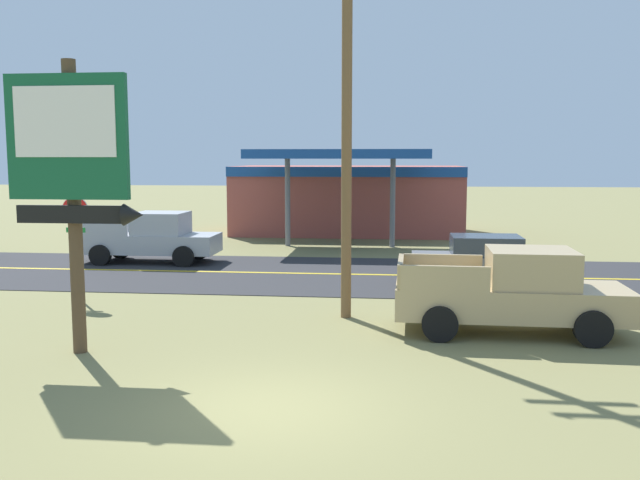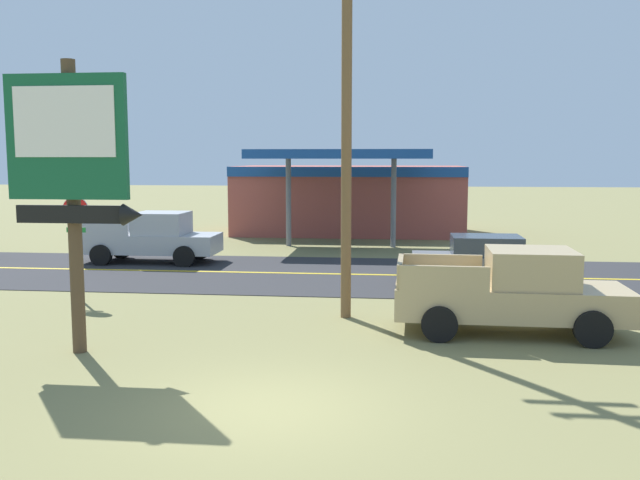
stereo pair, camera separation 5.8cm
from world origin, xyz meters
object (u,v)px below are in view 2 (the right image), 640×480
(pickup_tan_parked_on_lawn, at_px, (513,292))
(car_grey_far_lane, at_px, (482,262))
(motel_sign, at_px, (72,164))
(stop_sign, at_px, (76,229))
(utility_pole, at_px, (347,117))
(gas_station, at_px, (349,197))
(pickup_silver_on_road, at_px, (153,238))

(pickup_tan_parked_on_lawn, bearing_deg, car_grey_far_lane, 90.18)
(motel_sign, distance_m, stop_sign, 6.16)
(stop_sign, height_order, utility_pole, utility_pole)
(gas_station, bearing_deg, pickup_silver_on_road, -120.91)
(stop_sign, distance_m, pickup_silver_on_road, 7.11)
(stop_sign, xyz_separation_m, utility_pole, (7.76, -1.38, 2.99))
(utility_pole, xyz_separation_m, pickup_silver_on_road, (-8.10, 8.40, -4.05))
(pickup_tan_parked_on_lawn, bearing_deg, motel_sign, -163.46)
(pickup_silver_on_road, bearing_deg, pickup_tan_parked_on_lawn, -38.60)
(car_grey_far_lane, bearing_deg, motel_sign, -137.65)
(motel_sign, height_order, car_grey_far_lane, motel_sign)
(utility_pole, relative_size, pickup_silver_on_road, 1.81)
(utility_pole, distance_m, car_grey_far_lane, 7.22)
(gas_station, relative_size, car_grey_far_lane, 2.86)
(car_grey_far_lane, bearing_deg, pickup_tan_parked_on_lawn, -89.82)
(motel_sign, relative_size, gas_station, 0.50)
(car_grey_far_lane, bearing_deg, stop_sign, -165.46)
(pickup_tan_parked_on_lawn, bearing_deg, utility_pole, 163.02)
(stop_sign, relative_size, pickup_silver_on_road, 0.57)
(stop_sign, xyz_separation_m, pickup_silver_on_road, (-0.34, 7.03, -1.06))
(gas_station, height_order, pickup_tan_parked_on_lawn, gas_station)
(motel_sign, distance_m, pickup_silver_on_road, 12.99)
(motel_sign, height_order, stop_sign, motel_sign)
(stop_sign, xyz_separation_m, gas_station, (6.46, 18.39, -0.08))
(motel_sign, distance_m, utility_pole, 6.62)
(pickup_tan_parked_on_lawn, relative_size, car_grey_far_lane, 1.25)
(gas_station, bearing_deg, pickup_tan_parked_on_lawn, -76.02)
(gas_station, height_order, car_grey_far_lane, gas_station)
(gas_station, bearing_deg, car_grey_far_lane, -71.30)
(stop_sign, distance_m, car_grey_far_lane, 12.11)
(car_grey_far_lane, bearing_deg, pickup_silver_on_road, 161.58)
(gas_station, xyz_separation_m, pickup_silver_on_road, (-6.81, -11.37, -0.98))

